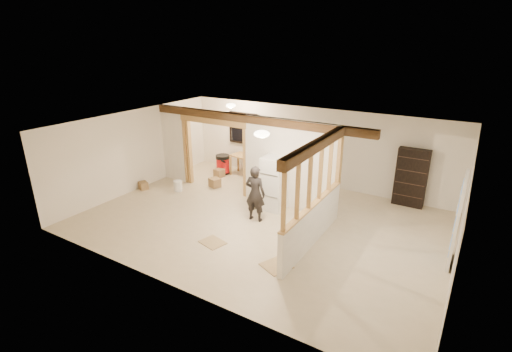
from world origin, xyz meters
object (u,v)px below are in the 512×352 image
Objects in this scene: work_table at (247,166)px; shop_vac at (223,164)px; refrigerator at (274,184)px; bookshelf at (411,178)px; woman at (255,194)px.

work_table is 1.65× the size of shop_vac.
shop_vac is (-0.84, -0.26, -0.01)m from work_table.
shop_vac is (-2.95, 1.63, -0.41)m from refrigerator.
refrigerator is at bearing -33.49° from work_table.
refrigerator is at bearing -145.16° from bookshelf.
refrigerator reaches higher than work_table.
woman is 4.47m from bookshelf.
work_table is 0.88m from shop_vac.
refrigerator reaches higher than shop_vac.
refrigerator is 0.90× the size of bookshelf.
refrigerator is 3.39m from shop_vac.
work_table is 0.68× the size of bookshelf.
woman reaches higher than shop_vac.
refrigerator is 3.86m from bookshelf.
woman is 3.81m from shop_vac.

